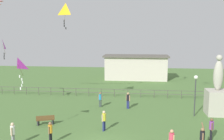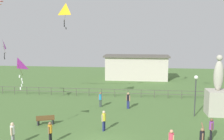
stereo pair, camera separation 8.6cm
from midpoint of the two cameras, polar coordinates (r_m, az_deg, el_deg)
name	(u,v)px [view 2 (the right image)]	position (r m, az deg, el deg)	size (l,w,h in m)	color
statue_monument	(217,97)	(26.17, 22.41, -5.58)	(1.92, 1.92, 5.69)	#B2AD9E
lamppost	(196,86)	(24.70, 18.19, -3.44)	(0.36, 0.36, 3.85)	#38383D
park_bench	(45,120)	(22.65, -14.45, -10.61)	(1.55, 0.87, 0.85)	brown
person_0	(104,119)	(20.56, -1.70, -10.90)	(0.30, 0.44, 1.64)	navy
person_1	(50,131)	(18.85, -13.45, -13.08)	(0.29, 0.47, 1.58)	black
person_2	(128,99)	(26.32, 3.70, -6.52)	(0.43, 0.34, 1.68)	navy
person_3	(211,128)	(20.15, 21.30, -11.89)	(0.31, 0.50, 1.65)	black
person_4	(13,132)	(19.22, -21.07, -12.82)	(0.31, 0.51, 1.67)	#99999E
person_6	(100,99)	(26.88, -2.50, -6.37)	(0.46, 0.29, 1.55)	#3F4C47
person_7	(202,138)	(18.02, 19.49, -14.10)	(0.35, 0.51, 1.97)	#99999E
kite_4	(18,66)	(19.11, -20.03, 0.87)	(0.89, 0.81, 2.30)	#B22DB2
kite_5	(3,45)	(26.29, -23.04, 5.19)	(0.68, 1.09, 1.90)	#B22DB2
kite_6	(66,10)	(24.44, -10.09, 12.97)	(1.07, 0.61, 2.36)	yellow
waterfront_railing	(116,92)	(31.05, 0.95, -4.84)	(36.04, 0.06, 0.95)	#4C4742
pavilion_building	(136,67)	(42.48, 5.48, 0.63)	(10.56, 4.11, 3.99)	beige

